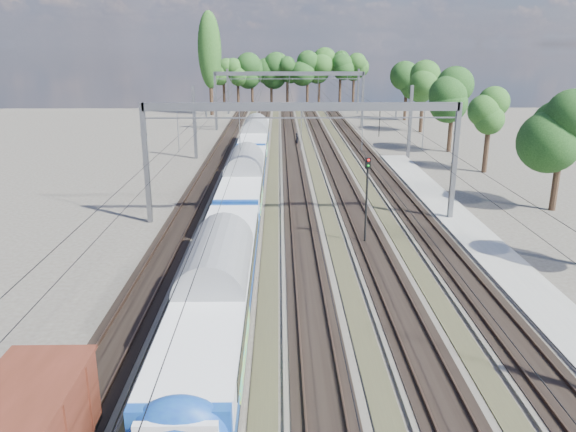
{
  "coord_description": "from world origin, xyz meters",
  "views": [
    {
      "loc": [
        -1.62,
        -11.06,
        13.02
      ],
      "look_at": [
        -1.09,
        22.26,
        2.8
      ],
      "focal_mm": 35.0,
      "sensor_mm": 36.0,
      "label": 1
    }
  ],
  "objects_px": {
    "emu_train": "(245,174)",
    "signal_near": "(367,190)",
    "worker": "(297,139)",
    "signal_far": "(380,115)"
  },
  "relations": [
    {
      "from": "emu_train",
      "to": "signal_far",
      "type": "relative_size",
      "value": 13.07
    },
    {
      "from": "emu_train",
      "to": "signal_far",
      "type": "distance_m",
      "value": 40.63
    },
    {
      "from": "emu_train",
      "to": "signal_near",
      "type": "height_order",
      "value": "signal_near"
    },
    {
      "from": "emu_train",
      "to": "signal_near",
      "type": "bearing_deg",
      "value": -47.83
    },
    {
      "from": "emu_train",
      "to": "worker",
      "type": "distance_m",
      "value": 29.82
    },
    {
      "from": "worker",
      "to": "signal_far",
      "type": "xyz_separation_m",
      "value": [
        12.3,
        7.33,
        2.33
      ]
    },
    {
      "from": "signal_near",
      "to": "signal_far",
      "type": "relative_size",
      "value": 1.18
    },
    {
      "from": "signal_near",
      "to": "signal_far",
      "type": "distance_m",
      "value": 47.06
    },
    {
      "from": "worker",
      "to": "signal_near",
      "type": "height_order",
      "value": "signal_near"
    },
    {
      "from": "worker",
      "to": "emu_train",
      "type": "bearing_deg",
      "value": 145.52
    }
  ]
}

